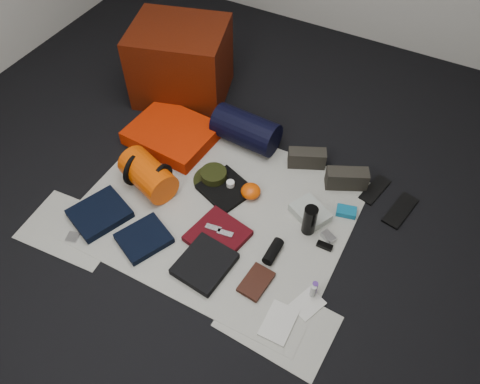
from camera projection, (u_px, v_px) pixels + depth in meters
The scene contains 37 objects.
floor at pixel (218, 209), 2.93m from camera, with size 4.50×4.50×0.02m, color black.
newspaper_mat at pixel (218, 208), 2.92m from camera, with size 1.60×1.30×0.01m, color beige.
newspaper_sheet_front_left at pixel (72, 229), 2.83m from camera, with size 0.58×0.40×0.00m, color beige.
newspaper_sheet_front_right at pixel (278, 321), 2.45m from camera, with size 0.58×0.40×0.00m, color beige.
red_cabinet at pixel (181, 62), 3.43m from camera, with size 0.66×0.55×0.55m, color #4D1305.
sleeping_pad at pixel (172, 134), 3.27m from camera, with size 0.56×0.46×0.10m, color red.
stuff_sack at pixel (148, 175), 2.95m from camera, with size 0.21×0.21×0.37m, color #D64303.
sack_strap_left at pixel (135, 169), 2.98m from camera, with size 0.22×0.22×0.03m, color black.
sack_strap_right at pixel (161, 180), 2.92m from camera, with size 0.22×0.22×0.03m, color black.
navy_duffel at pixel (246, 130), 3.20m from camera, with size 0.24×0.24×0.45m, color black.
boonie_brim at pixel (214, 180), 3.06m from camera, with size 0.27×0.27×0.01m, color black.
boonie_crown at pixel (214, 176), 3.03m from camera, with size 0.17×0.17×0.07m, color black.
hiking_boot_left at pixel (307, 158), 3.11m from camera, with size 0.25×0.09×0.12m, color #2B2821.
hiking_boot_right at pixel (347, 179), 2.99m from camera, with size 0.26×0.10×0.13m, color #2B2821.
flip_flop_left at pixel (375, 190), 3.01m from camera, with size 0.10×0.26×0.01m, color black.
flip_flop_right at pixel (400, 210), 2.91m from camera, with size 0.11×0.29×0.02m, color black.
trousers_navy_a at pixel (100, 214), 2.86m from camera, with size 0.28×0.32×0.05m, color black.
trousers_navy_b at pixel (144, 238), 2.75m from camera, with size 0.24×0.28×0.04m, color black.
trousers_charcoal at pixel (205, 264), 2.64m from camera, with size 0.27×0.31×0.05m, color black.
black_tshirt at pixel (226, 189), 3.00m from camera, with size 0.29×0.27×0.03m, color black.
red_shirt at pixel (218, 236), 2.76m from camera, with size 0.30×0.30×0.04m, color #47070E.
orange_stuff_sack at pixel (251, 191), 2.95m from camera, with size 0.13×0.13×0.08m, color #D64303.
first_aid_pouch at pixel (310, 213), 2.86m from camera, with size 0.22×0.17×0.06m, color #9CA49C.
water_bottle at pixel (310, 220), 2.73m from camera, with size 0.08×0.08×0.21m, color black.
speaker at pixel (273, 251), 2.68m from camera, with size 0.06×0.06×0.16m, color black.
compact_camera at pixel (328, 237), 2.76m from camera, with size 0.09×0.05×0.03m, color silver.
cyan_case at pixel (346, 211), 2.88m from camera, with size 0.12×0.08×0.04m, color #0E6187.
toiletry_purple at pixel (314, 288), 2.52m from camera, with size 0.03×0.03×0.10m, color #4C2780.
toiletry_clear at pixel (313, 291), 2.51m from camera, with size 0.03×0.03×0.09m, color #AEB3AE.
paperback_book at pixel (256, 282), 2.58m from camera, with size 0.13×0.20×0.03m, color black.
map_booklet at pixel (279, 323), 2.44m from camera, with size 0.15×0.22×0.01m, color beige.
map_printout at pixel (308, 304), 2.51m from camera, with size 0.13×0.17×0.01m, color beige.
sunglasses at pixel (325, 246), 2.73m from camera, with size 0.09×0.04×0.02m, color black.
key_cluster at pixel (73, 237), 2.77m from camera, with size 0.07×0.07×0.01m, color silver.
tape_roll at pixel (230, 184), 2.98m from camera, with size 0.05×0.05×0.04m, color silver.
energy_bar_a at pixel (213, 228), 2.77m from camera, with size 0.10×0.04×0.01m, color silver.
energy_bar_b at pixel (225, 233), 2.74m from camera, with size 0.10×0.04×0.01m, color silver.
Camera 1 is at (0.96, -1.50, 2.33)m, focal length 35.00 mm.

